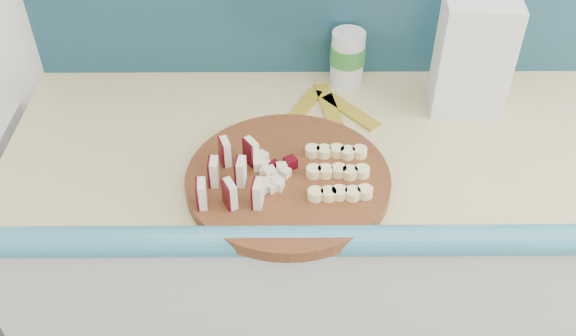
# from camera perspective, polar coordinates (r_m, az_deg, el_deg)

# --- Properties ---
(kitchen_counter) EXTENTS (2.20, 0.63, 0.91)m
(kitchen_counter) POSITION_cam_1_polar(r_m,az_deg,el_deg) (1.81, 15.71, -8.84)
(kitchen_counter) COLOR beige
(kitchen_counter) RESTS_ON ground
(cutting_board) EXTENTS (0.42, 0.42, 0.03)m
(cutting_board) POSITION_cam_1_polar(r_m,az_deg,el_deg) (1.30, 0.00, -1.09)
(cutting_board) COLOR #47260F
(cutting_board) RESTS_ON kitchen_counter
(apple_wedges) EXTENTS (0.12, 0.16, 0.06)m
(apple_wedges) POSITION_cam_1_polar(r_m,az_deg,el_deg) (1.26, -5.07, -0.61)
(apple_wedges) COLOR beige
(apple_wedges) RESTS_ON cutting_board
(apple_chunks) EXTENTS (0.07, 0.07, 0.02)m
(apple_chunks) POSITION_cam_1_polar(r_m,az_deg,el_deg) (1.29, -1.17, -0.31)
(apple_chunks) COLOR #F4E6C3
(apple_chunks) RESTS_ON cutting_board
(banana_slices) EXTENTS (0.13, 0.16, 0.02)m
(banana_slices) POSITION_cam_1_polar(r_m,az_deg,el_deg) (1.29, 4.53, -0.34)
(banana_slices) COLOR #EEDD92
(banana_slices) RESTS_ON cutting_board
(flour_bag) EXTENTS (0.17, 0.13, 0.27)m
(flour_bag) POSITION_cam_1_polar(r_m,az_deg,el_deg) (1.50, 16.12, 9.47)
(flour_bag) COLOR silver
(flour_bag) RESTS_ON kitchen_counter
(canister) EXTENTS (0.08, 0.08, 0.14)m
(canister) POSITION_cam_1_polar(r_m,az_deg,el_deg) (1.57, 5.31, 9.81)
(canister) COLOR silver
(canister) RESTS_ON kitchen_counter
(banana_peel) EXTENTS (0.23, 0.19, 0.01)m
(banana_peel) POSITION_cam_1_polar(r_m,az_deg,el_deg) (1.51, 3.47, 5.33)
(banana_peel) COLOR #AF9C21
(banana_peel) RESTS_ON kitchen_counter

